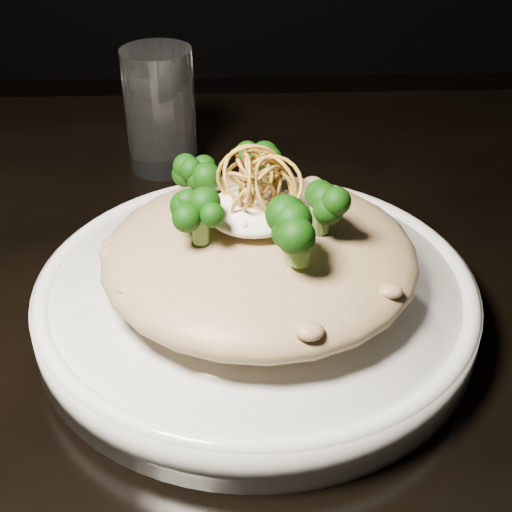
{
  "coord_description": "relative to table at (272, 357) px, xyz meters",
  "views": [
    {
      "loc": [
        -0.03,
        -0.46,
        1.09
      ],
      "look_at": [
        -0.02,
        -0.05,
        0.81
      ],
      "focal_mm": 50.0,
      "sensor_mm": 36.0,
      "label": 1
    }
  ],
  "objects": [
    {
      "name": "table",
      "position": [
        0.0,
        0.0,
        0.0
      ],
      "size": [
        1.1,
        0.8,
        0.75
      ],
      "color": "black",
      "rests_on": "ground"
    },
    {
      "name": "plate",
      "position": [
        -0.02,
        -0.05,
        0.1
      ],
      "size": [
        0.32,
        0.32,
        0.03
      ],
      "primitive_type": "cylinder",
      "color": "white",
      "rests_on": "table"
    },
    {
      "name": "risotto",
      "position": [
        -0.01,
        -0.05,
        0.14
      ],
      "size": [
        0.22,
        0.22,
        0.05
      ],
      "primitive_type": "ellipsoid",
      "color": "brown",
      "rests_on": "plate"
    },
    {
      "name": "broccoli",
      "position": [
        -0.02,
        -0.05,
        0.19
      ],
      "size": [
        0.13,
        0.13,
        0.05
      ],
      "primitive_type": null,
      "color": "black",
      "rests_on": "risotto"
    },
    {
      "name": "cheese",
      "position": [
        -0.02,
        -0.04,
        0.17
      ],
      "size": [
        0.07,
        0.07,
        0.02
      ],
      "primitive_type": "ellipsoid",
      "color": "white",
      "rests_on": "risotto"
    },
    {
      "name": "shallots",
      "position": [
        -0.01,
        -0.04,
        0.2
      ],
      "size": [
        0.05,
        0.05,
        0.04
      ],
      "primitive_type": null,
      "color": "olive",
      "rests_on": "cheese"
    },
    {
      "name": "drinking_glass",
      "position": [
        -0.1,
        0.2,
        0.14
      ],
      "size": [
        0.09,
        0.09,
        0.12
      ],
      "primitive_type": "cylinder",
      "rotation": [
        0.0,
        0.0,
        -0.3
      ],
      "color": "silver",
      "rests_on": "table"
    }
  ]
}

